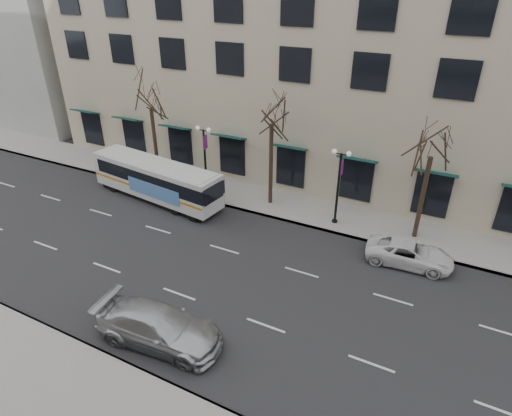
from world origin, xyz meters
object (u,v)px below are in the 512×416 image
Objects in this scene: white_pickup at (409,254)px; lamp_post_right at (339,184)px; tree_far_left at (149,95)px; tree_far_right at (434,141)px; silver_car at (159,327)px; tree_far_mid at (272,110)px; city_bus at (157,180)px; lamp_post_left at (205,157)px.

lamp_post_right is at bearing 61.40° from white_pickup.
tree_far_left is 1.74× the size of white_pickup.
silver_car is (-8.82, -14.10, -5.57)m from tree_far_right.
city_bus is at bearing -158.50° from tree_far_mid.
silver_car is at bearing -122.04° from tree_far_right.
city_bus is 17.78m from white_pickup.
lamp_post_right is at bearing -2.29° from tree_far_left.
tree_far_left is 15.48m from lamp_post_right.
lamp_post_left is at bearing 77.20° from white_pickup.
tree_far_left is 6.38m from city_bus.
city_bus reaches higher than silver_car.
city_bus is at bearing -170.31° from tree_far_right.
lamp_post_right is at bearing -6.83° from tree_far_mid.
tree_far_mid is 6.40m from lamp_post_left.
silver_car is at bearing -105.85° from lamp_post_right.
white_pickup is (15.10, -2.34, -2.28)m from lamp_post_left.
white_pickup is at bearing -16.19° from tree_far_mid.
city_bus is (-17.65, -3.01, -4.84)m from tree_far_right.
tree_far_right is at bearing -1.83° from white_pickup.
lamp_post_left is 10.00m from lamp_post_right.
lamp_post_right is (5.01, -0.60, -3.96)m from tree_far_mid.
tree_far_left is at bearing 77.69° from white_pickup.
city_bus is at bearing -169.21° from lamp_post_right.
lamp_post_left is 1.08× the size of white_pickup.
white_pickup is at bearing -44.07° from silver_car.
tree_far_left is 1.60× the size of lamp_post_right.
tree_far_mid is at bearing 173.17° from lamp_post_right.
tree_far_mid reaches higher than white_pickup.
lamp_post_left reaches higher than white_pickup.
lamp_post_right is 0.89× the size of silver_car.
tree_far_mid is 6.41m from lamp_post_right.
lamp_post_right is (15.01, -0.60, -3.75)m from tree_far_left.
tree_far_mid is 1.64× the size of lamp_post_left.
tree_far_mid is at bearing 0.00° from tree_far_left.
tree_far_right is 1.37× the size of silver_car.
lamp_post_left is (5.01, -0.60, -3.75)m from tree_far_left.
tree_far_mid is at bearing -0.64° from silver_car.
lamp_post_left is at bearing -173.15° from tree_far_mid.
lamp_post_right is at bearing -21.25° from silver_car.
lamp_post_right reaches higher than city_bus.
tree_far_left is 10.00m from tree_far_mid.
white_pickup is (20.11, -2.94, -6.03)m from tree_far_left.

